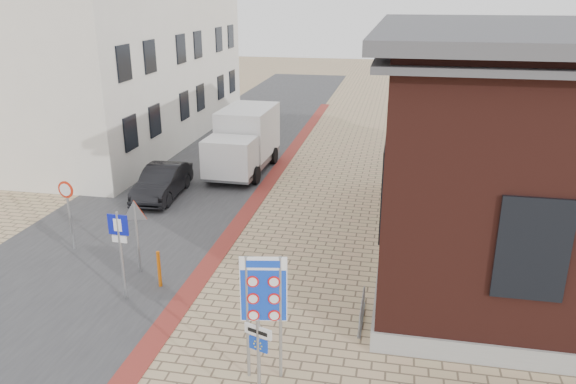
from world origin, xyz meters
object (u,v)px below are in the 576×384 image
Objects in this scene: parking_sign at (120,241)px; bollard at (159,269)px; sedan at (162,182)px; box_truck at (244,140)px; border_sign at (264,292)px; essen_sign at (259,355)px.

parking_sign is 2.33× the size of bollard.
box_truck is at bearing 57.50° from sedan.
sedan is 7.31m from bollard.
border_sign reaches higher than sedan.
parking_sign reaches higher than essen_sign.
sedan is 4.60m from box_truck.
border_sign is (4.27, -13.83, 0.57)m from box_truck.
parking_sign is at bearing -76.99° from sedan.
border_sign reaches higher than parking_sign.
bollard is at bearing -70.55° from sedan.
border_sign is 5.05m from bollard.
sedan is 12.94m from essen_sign.
sedan is 3.57× the size of bollard.
parking_sign is at bearing -127.90° from bollard.
essen_sign is at bearing -35.39° from parking_sign.
bollard is (2.80, -6.76, -0.09)m from sedan.
bollard is (-3.69, 3.12, -1.46)m from border_sign.
parking_sign reaches higher than sedan.
essen_sign is at bearing -47.96° from bollard.
parking_sign is at bearing 141.64° from border_sign.
border_sign is 1.34m from essen_sign.
sedan is 1.54× the size of parking_sign.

